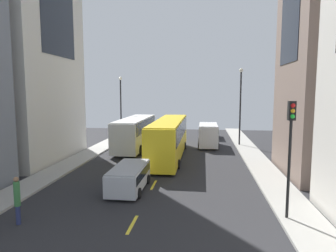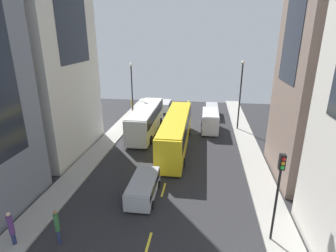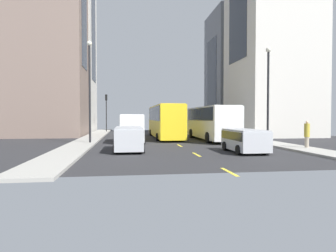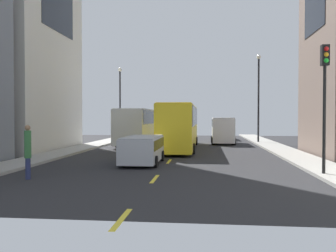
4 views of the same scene
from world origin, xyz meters
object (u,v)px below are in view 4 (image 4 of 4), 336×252
delivery_van_white (223,128)px  traffic_light_near_corner (325,84)px  pedestrian_crossing_near (118,129)px  car_silver_0 (161,131)px  car_silver_1 (143,148)px  pedestrian_crossing_mid (28,150)px  car_silver_2 (223,131)px  city_bus_white (139,124)px  streetcar_yellow (180,123)px

delivery_van_white → traffic_light_near_corner: 19.76m
pedestrian_crossing_near → car_silver_0: bearing=12.8°
traffic_light_near_corner → delivery_van_white: bearing=100.3°
car_silver_1 → pedestrian_crossing_mid: 6.73m
car_silver_1 → delivery_van_white: bearing=71.7°
car_silver_2 → pedestrian_crossing_mid: 29.53m
car_silver_0 → traffic_light_near_corner: bearing=-68.9°
car_silver_2 → pedestrian_crossing_near: (-12.72, 0.83, 0.19)m
city_bus_white → car_silver_0: size_ratio=2.67×
streetcar_yellow → car_silver_1: 9.95m
city_bus_white → traffic_light_near_corner: (11.49, -17.34, 2.07)m
streetcar_yellow → car_silver_1: bearing=-98.3°
pedestrian_crossing_near → car_silver_1: bearing=-71.8°
streetcar_yellow → delivery_van_white: streetcar_yellow is taller
car_silver_0 → car_silver_1: 24.50m
car_silver_1 → car_silver_2: car_silver_2 is taller
streetcar_yellow → car_silver_1: (-1.43, -9.77, -1.21)m
streetcar_yellow → car_silver_2: bearing=72.1°
delivery_van_white → car_silver_1: 16.62m
streetcar_yellow → pedestrian_crossing_mid: bearing=-109.5°
streetcar_yellow → car_silver_2: 13.45m
car_silver_2 → streetcar_yellow: bearing=-107.9°
delivery_van_white → pedestrian_crossing_mid: delivery_van_white is taller
pedestrian_crossing_near → traffic_light_near_corner: bearing=-58.3°
car_silver_1 → traffic_light_near_corner: (8.71, -3.51, 3.17)m
car_silver_0 → car_silver_1: car_silver_1 is taller
car_silver_1 → pedestrian_crossing_mid: pedestrian_crossing_mid is taller
car_silver_1 → pedestrian_crossing_mid: (-3.95, -5.44, 0.34)m
delivery_van_white → car_silver_1: bearing=-108.3°
pedestrian_crossing_near → traffic_light_near_corner: size_ratio=0.34×
car_silver_0 → car_silver_1: (2.05, -24.42, 0.02)m
car_silver_0 → pedestrian_crossing_mid: 29.92m
car_silver_1 → traffic_light_near_corner: 9.91m
city_bus_white → car_silver_1: size_ratio=2.45×
pedestrian_crossing_near → pedestrian_crossing_mid: 28.97m
streetcar_yellow → pedestrian_crossing_near: bearing=122.4°
car_silver_0 → car_silver_2: 7.83m
car_silver_1 → pedestrian_crossing_near: pedestrian_crossing_near is taller
car_silver_0 → traffic_light_near_corner: 30.10m
streetcar_yellow → traffic_light_near_corner: size_ratio=2.42×
streetcar_yellow → pedestrian_crossing_mid: (-5.38, -15.21, -0.87)m
delivery_van_white → car_silver_0: (-7.27, 8.65, -0.61)m
city_bus_white → pedestrian_crossing_near: city_bus_white is taller
car_silver_1 → pedestrian_crossing_mid: size_ratio=1.97×
car_silver_2 → traffic_light_near_corner: 26.41m
car_silver_1 → pedestrian_crossing_near: size_ratio=2.34×
city_bus_white → car_silver_0: 10.67m
delivery_van_white → car_silver_2: bearing=87.2°
streetcar_yellow → pedestrian_crossing_near: streetcar_yellow is taller
pedestrian_crossing_near → traffic_light_near_corner: (15.89, -26.86, 2.92)m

